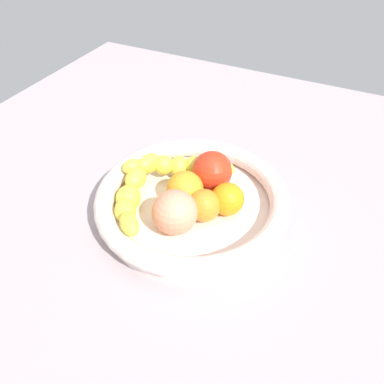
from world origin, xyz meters
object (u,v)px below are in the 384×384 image
object	(u,v)px
banana_draped_left	(179,166)
orange_front	(185,190)
fruit_bowl	(192,201)
peach_blush	(177,213)
banana_draped_right	(132,194)
orange_mid_right	(204,205)
orange_mid_left	(228,199)
tomato_red	(212,171)

from	to	relation	value
banana_draped_left	orange_front	size ratio (longest dim) A/B	3.05
fruit_bowl	peach_blush	size ratio (longest dim) A/B	4.53
banana_draped_right	orange_front	bearing A→B (deg)	32.53
fruit_bowl	banana_draped_right	bearing A→B (deg)	-150.81
orange_mid_right	peach_blush	size ratio (longest dim) A/B	0.75
fruit_bowl	orange_front	xyz separation A→B (cm)	(-1.30, -0.14, 2.26)
orange_mid_left	tomato_red	bearing A→B (deg)	135.70
banana_draped_right	peach_blush	world-z (taller)	peach_blush
orange_front	tomato_red	world-z (taller)	tomato_red
fruit_bowl	banana_draped_left	world-z (taller)	banana_draped_left
banana_draped_right	banana_draped_left	bearing A→B (deg)	71.84
banana_draped_right	orange_front	world-z (taller)	orange_front
orange_mid_left	tomato_red	xyz separation A→B (cm)	(-4.91, 4.79, 0.78)
fruit_bowl	banana_draped_right	world-z (taller)	banana_draped_right
fruit_bowl	peach_blush	distance (cm)	6.69
orange_mid_left	peach_blush	world-z (taller)	peach_blush
banana_draped_left	banana_draped_right	bearing A→B (deg)	-108.16
banana_draped_right	tomato_red	bearing A→B (deg)	48.19
orange_front	tomato_red	xyz separation A→B (cm)	(2.32, 6.14, 0.43)
peach_blush	banana_draped_right	bearing A→B (deg)	172.29
banana_draped_right	orange_mid_left	bearing A→B (deg)	22.49
orange_mid_left	peach_blush	size ratio (longest dim) A/B	0.77
orange_mid_right	tomato_red	xyz separation A→B (cm)	(-2.05, 7.79, 0.85)
banana_draped_right	orange_mid_right	distance (cm)	12.13
fruit_bowl	tomato_red	bearing A→B (deg)	80.32
fruit_bowl	banana_draped_left	size ratio (longest dim) A/B	1.72
orange_mid_right	orange_mid_left	bearing A→B (deg)	46.37
orange_mid_left	banana_draped_left	bearing A→B (deg)	159.16
banana_draped_right	orange_mid_right	xyz separation A→B (cm)	(11.74, 3.05, -0.30)
orange_mid_left	orange_mid_right	bearing A→B (deg)	-133.63
orange_front	fruit_bowl	bearing A→B (deg)	6.27
banana_draped_right	peach_blush	xyz separation A→B (cm)	(9.12, -1.23, 0.62)
banana_draped_left	peach_blush	size ratio (longest dim) A/B	2.63
banana_draped_left	banana_draped_right	world-z (taller)	banana_draped_right
peach_blush	fruit_bowl	bearing A→B (deg)	94.21
orange_mid_left	orange_mid_right	world-z (taller)	orange_mid_left
peach_blush	banana_draped_left	bearing A→B (deg)	116.40
fruit_bowl	banana_draped_right	distance (cm)	10.16
fruit_bowl	orange_mid_left	size ratio (longest dim) A/B	5.92
orange_front	orange_mid_right	size ratio (longest dim) A/B	1.16
banana_draped_left	orange_mid_left	distance (cm)	12.00
orange_mid_right	peach_blush	bearing A→B (deg)	-121.51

